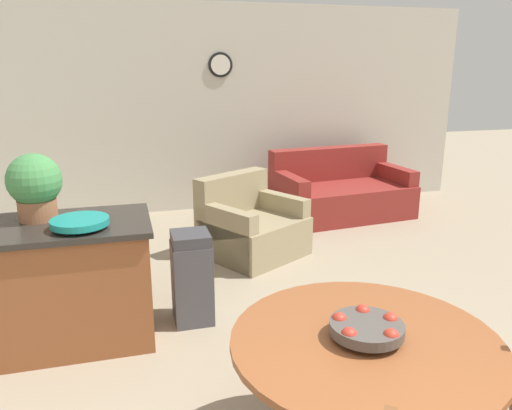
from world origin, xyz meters
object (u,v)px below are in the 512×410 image
Objects in this scene: couch at (340,193)px; potted_plant at (35,185)px; fruit_bowl at (366,328)px; trash_bin at (192,278)px; armchair at (251,228)px; dining_table at (364,371)px; kitchen_island at (68,283)px; teal_bowl at (80,222)px.

potted_plant is at bearing -152.02° from couch.
fruit_bowl is 0.46× the size of trash_bin.
armchair reaches higher than trash_bin.
fruit_bowl is 0.19× the size of couch.
kitchen_island is (-1.43, 1.68, -0.13)m from dining_table.
trash_bin is 1.49m from armchair.
kitchen_island is at bearing 131.00° from teal_bowl.
armchair is at bearing 32.62° from potted_plant.
trash_bin is 0.60× the size of armchair.
teal_bowl reaches higher than fruit_bowl.
kitchen_island reaches higher than fruit_bowl.
fruit_bowl is 0.28× the size of armchair.
couch is 1.49× the size of armchair.
dining_table is at bearing -49.52° from kitchen_island.
trash_bin is at bearing 15.48° from teal_bowl.
couch reaches higher than trash_bin.
armchair is at bearing 57.75° from trash_bin.
fruit_bowl is 2.23m from kitchen_island.
dining_table is 2.03m from teal_bowl.
dining_table reaches higher than trash_bin.
fruit_bowl is at bearing -49.47° from kitchen_island.
couch is at bearing 66.69° from dining_table.
couch is at bearing 33.83° from potted_plant.
dining_table is 3.26× the size of teal_bowl.
potted_plant is at bearing -177.67° from armchair.
armchair is (0.25, 2.99, -0.29)m from dining_table.
potted_plant is at bearing 138.90° from kitchen_island.
kitchen_island is at bearing 130.48° from dining_table.
trash_bin is at bearing 107.61° from fruit_bowl.
teal_bowl is 2.23m from armchair.
armchair is at bearing 85.28° from fruit_bowl.
potted_plant reaches higher than armchair.
dining_table is 2.64× the size of potted_plant.
dining_table is at bearing -119.16° from couch.
kitchen_island reaches higher than couch.
fruit_bowl is at bearing -48.75° from potted_plant.
fruit_bowl is 2.00m from teal_bowl.
potted_plant is 0.39× the size of armchair.
dining_table is 1.71× the size of trash_bin.
kitchen_island reaches higher than armchair.
teal_bowl is 0.97m from trash_bin.
fruit_bowl is 4.43m from couch.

